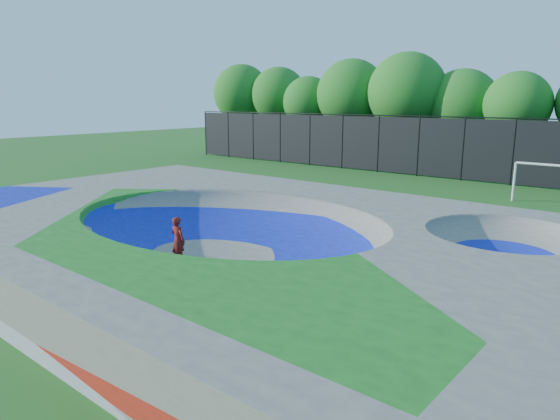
{
  "coord_description": "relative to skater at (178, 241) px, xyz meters",
  "views": [
    {
      "loc": [
        11.12,
        -10.88,
        5.09
      ],
      "look_at": [
        -0.27,
        3.0,
        1.1
      ],
      "focal_mm": 32.0,
      "sensor_mm": 36.0,
      "label": 1
    }
  ],
  "objects": [
    {
      "name": "ground",
      "position": [
        0.89,
        1.28,
        -0.77
      ],
      "size": [
        120.0,
        120.0,
        0.0
      ],
      "primitive_type": "plane",
      "color": "#1C5317",
      "rests_on": "ground"
    },
    {
      "name": "skate_deck",
      "position": [
        0.89,
        1.28,
        -0.02
      ],
      "size": [
        22.0,
        14.0,
        1.5
      ],
      "primitive_type": "cube",
      "color": "gray",
      "rests_on": "ground"
    },
    {
      "name": "skater",
      "position": [
        0.0,
        0.0,
        0.0
      ],
      "size": [
        0.56,
        0.38,
        1.53
      ],
      "primitive_type": "imported",
      "rotation": [
        0.0,
        0.0,
        3.13
      ],
      "color": "red",
      "rests_on": "ground"
    },
    {
      "name": "skateboard",
      "position": [
        0.0,
        0.0,
        -0.74
      ],
      "size": [
        0.79,
        0.24,
        0.05
      ],
      "primitive_type": "cube",
      "rotation": [
        0.0,
        0.0,
        0.03
      ],
      "color": "black",
      "rests_on": "ground"
    },
    {
      "name": "soccer_goal",
      "position": [
        6.79,
        17.4,
        0.64
      ],
      "size": [
        3.07,
        0.12,
        2.03
      ],
      "color": "silver",
      "rests_on": "ground"
    },
    {
      "name": "fence",
      "position": [
        0.89,
        22.28,
        1.33
      ],
      "size": [
        48.09,
        0.09,
        4.04
      ],
      "color": "black",
      "rests_on": "ground"
    },
    {
      "name": "treeline",
      "position": [
        -0.76,
        27.01,
        4.49
      ],
      "size": [
        53.33,
        7.61,
        8.58
      ],
      "color": "#402A20",
      "rests_on": "ground"
    }
  ]
}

